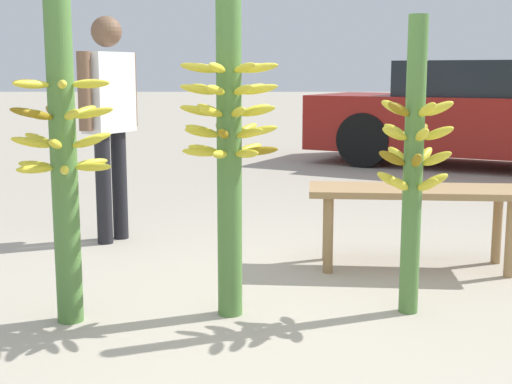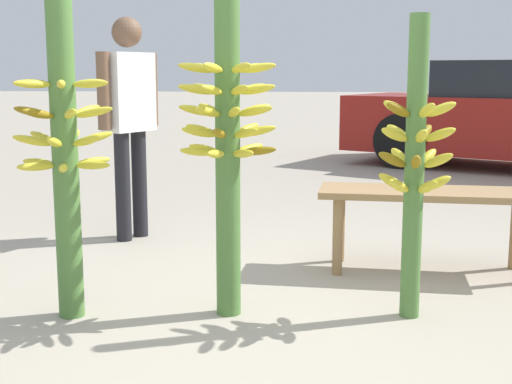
{
  "view_description": "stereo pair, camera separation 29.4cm",
  "coord_description": "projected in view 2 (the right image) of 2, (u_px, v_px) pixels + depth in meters",
  "views": [
    {
      "loc": [
        0.09,
        -3.29,
        1.21
      ],
      "look_at": [
        0.07,
        0.26,
        0.61
      ],
      "focal_mm": 50.0,
      "sensor_mm": 36.0,
      "label": 1
    },
    {
      "loc": [
        0.38,
        -3.28,
        1.21
      ],
      "look_at": [
        0.07,
        0.26,
        0.61
      ],
      "focal_mm": 50.0,
      "sensor_mm": 36.0,
      "label": 2
    }
  ],
  "objects": [
    {
      "name": "vendor_person",
      "position": [
        129.0,
        108.0,
        5.09
      ],
      "size": [
        0.35,
        0.56,
        1.59
      ],
      "rotation": [
        0.0,
        0.0,
        -2.06
      ],
      "color": "black",
      "rests_on": "ground_plane"
    },
    {
      "name": "banana_stalk_right",
      "position": [
        415.0,
        162.0,
        3.45
      ],
      "size": [
        0.39,
        0.39,
        1.48
      ],
      "color": "#4C7A38",
      "rests_on": "ground_plane"
    },
    {
      "name": "banana_stalk_center",
      "position": [
        228.0,
        143.0,
        3.47
      ],
      "size": [
        0.48,
        0.48,
        1.6
      ],
      "color": "#4C7A38",
      "rests_on": "ground_plane"
    },
    {
      "name": "banana_stalk_left",
      "position": [
        65.0,
        145.0,
        3.44
      ],
      "size": [
        0.49,
        0.49,
        1.68
      ],
      "color": "#4C7A38",
      "rests_on": "ground_plane"
    },
    {
      "name": "ground_plane",
      "position": [
        237.0,
        325.0,
        3.46
      ],
      "size": [
        80.0,
        80.0,
        0.0
      ],
      "primitive_type": "plane",
      "color": "#A89E8C"
    },
    {
      "name": "market_bench",
      "position": [
        429.0,
        203.0,
        4.3
      ],
      "size": [
        1.34,
        0.54,
        0.51
      ],
      "rotation": [
        0.0,
        0.0,
        -0.08
      ],
      "color": "#99754C",
      "rests_on": "ground_plane"
    }
  ]
}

